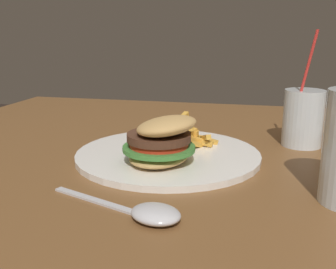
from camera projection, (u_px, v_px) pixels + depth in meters
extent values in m
cube|color=brown|center=(241.00, 189.00, 0.57)|extent=(1.21, 1.37, 0.03)
cylinder|color=brown|center=(55.00, 215.00, 1.30)|extent=(0.06, 0.06, 0.70)
cylinder|color=white|center=(168.00, 155.00, 0.66)|extent=(0.31, 0.31, 0.01)
ellipsoid|color=tan|center=(159.00, 157.00, 0.60)|extent=(0.12, 0.11, 0.02)
cylinder|color=#428438|center=(159.00, 148.00, 0.60)|extent=(0.13, 0.13, 0.01)
cylinder|color=red|center=(159.00, 143.00, 0.60)|extent=(0.11, 0.11, 0.01)
cylinder|color=#4C2D1E|center=(159.00, 137.00, 0.60)|extent=(0.11, 0.11, 0.01)
ellipsoid|color=tan|center=(167.00, 126.00, 0.59)|extent=(0.12, 0.11, 0.04)
cube|color=gold|center=(177.00, 130.00, 0.69)|extent=(0.06, 0.01, 0.03)
cube|color=gold|center=(197.00, 137.00, 0.71)|extent=(0.01, 0.08, 0.03)
cube|color=gold|center=(182.00, 140.00, 0.68)|extent=(0.07, 0.05, 0.03)
cube|color=gold|center=(179.00, 129.00, 0.70)|extent=(0.07, 0.06, 0.03)
cube|color=gold|center=(194.00, 138.00, 0.72)|extent=(0.04, 0.06, 0.02)
cube|color=gold|center=(185.00, 131.00, 0.77)|extent=(0.05, 0.05, 0.02)
cube|color=gold|center=(172.00, 138.00, 0.71)|extent=(0.05, 0.06, 0.03)
cube|color=gold|center=(178.00, 132.00, 0.71)|extent=(0.03, 0.08, 0.01)
cube|color=gold|center=(177.00, 129.00, 0.70)|extent=(0.08, 0.04, 0.02)
cube|color=gold|center=(175.00, 127.00, 0.71)|extent=(0.03, 0.07, 0.01)
cube|color=gold|center=(180.00, 123.00, 0.71)|extent=(0.07, 0.06, 0.01)
cube|color=gold|center=(197.00, 140.00, 0.69)|extent=(0.02, 0.06, 0.02)
cube|color=gold|center=(182.00, 140.00, 0.70)|extent=(0.09, 0.02, 0.03)
cube|color=gold|center=(177.00, 122.00, 0.71)|extent=(0.05, 0.04, 0.03)
cube|color=gold|center=(182.00, 133.00, 0.75)|extent=(0.07, 0.01, 0.02)
cube|color=gold|center=(185.00, 127.00, 0.71)|extent=(0.08, 0.03, 0.04)
cube|color=gold|center=(177.00, 124.00, 0.72)|extent=(0.08, 0.03, 0.03)
cube|color=gold|center=(172.00, 135.00, 0.72)|extent=(0.06, 0.05, 0.02)
cube|color=gold|center=(173.00, 131.00, 0.78)|extent=(0.03, 0.08, 0.04)
cube|color=gold|center=(196.00, 144.00, 0.68)|extent=(0.05, 0.03, 0.03)
cube|color=gold|center=(202.00, 139.00, 0.70)|extent=(0.06, 0.04, 0.03)
cube|color=gold|center=(167.00, 135.00, 0.69)|extent=(0.09, 0.03, 0.01)
cylinder|color=silver|center=(303.00, 118.00, 0.72)|extent=(0.07, 0.07, 0.10)
cylinder|color=yellow|center=(302.00, 126.00, 0.72)|extent=(0.06, 0.06, 0.07)
cylinder|color=red|center=(301.00, 90.00, 0.69)|extent=(0.02, 0.04, 0.21)
ellipsoid|color=silver|center=(156.00, 214.00, 0.44)|extent=(0.07, 0.07, 0.02)
cube|color=silver|center=(95.00, 201.00, 0.49)|extent=(0.06, 0.13, 0.00)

